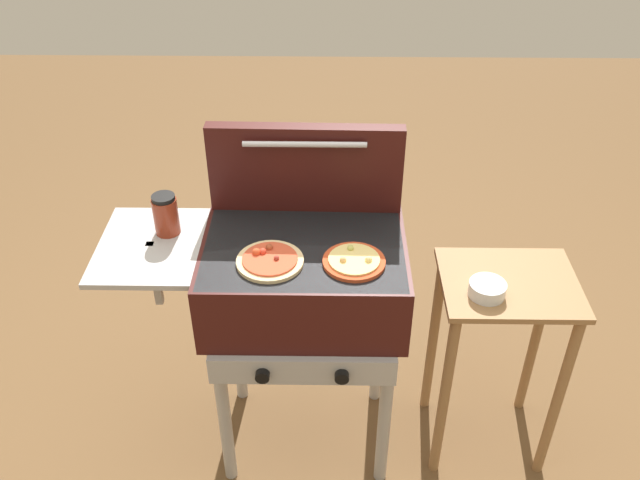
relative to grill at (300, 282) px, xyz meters
The scene contains 8 objects.
ground_plane 0.76m from the grill, 17.39° to the left, with size 8.00×8.00×0.00m, color brown.
grill is the anchor object (origin of this frame).
grill_lid_open 0.37m from the grill, 86.33° to the left, with size 0.63×0.08×0.30m.
pizza_cheese 0.24m from the grill, 27.08° to the right, with size 0.19×0.19×0.03m.
pizza_pepperoni 0.19m from the grill, 134.92° to the right, with size 0.20×0.20×0.03m.
sauce_jar 0.47m from the grill, behind, with size 0.08×0.08×0.13m.
prep_table 0.71m from the grill, ahead, with size 0.44×0.36×0.76m.
topping_bowl_near 0.59m from the grill, ahead, with size 0.12×0.12×0.04m.
Camera 1 is at (0.08, -1.69, 2.14)m, focal length 38.11 mm.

